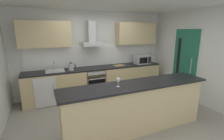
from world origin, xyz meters
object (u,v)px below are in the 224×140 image
oven (94,82)px  chopping_board (119,65)px  refrigerator (45,89)px  range_hood (92,38)px  sink (55,70)px  microwave (142,59)px  wine_glass (118,80)px  kettle (71,67)px

oven → chopping_board: chopping_board is taller
refrigerator → range_hood: 1.98m
sink → range_hood: range_hood is taller
sink → microwave: bearing=-0.8°
sink → wine_glass: size_ratio=2.81×
refrigerator → chopping_board: size_ratio=2.50×
kettle → wine_glass: wine_glass is taller
kettle → oven: bearing=2.8°
kettle → refrigerator: bearing=177.6°
sink → refrigerator: bearing=-177.4°
microwave → sink: microwave is taller
chopping_board → range_hood: bearing=169.6°
refrigerator → sink: bearing=2.6°
kettle → chopping_board: (1.53, 0.01, -0.09)m
oven → refrigerator: size_ratio=0.94×
wine_glass → microwave: bearing=47.7°
microwave → range_hood: size_ratio=0.69×
range_hood → chopping_board: bearing=-10.4°
microwave → chopping_board: (-0.87, 0.00, -0.14)m
range_hood → chopping_board: size_ratio=2.12×
kettle → chopping_board: kettle is taller
oven → microwave: size_ratio=1.60×
refrigerator → microwave: 3.19m
wine_glass → oven: bearing=85.3°
refrigerator → kettle: size_ratio=2.94×
oven → wine_glass: (-0.17, -2.09, 0.67)m
oven → microwave: bearing=-0.9°
kettle → range_hood: size_ratio=0.40×
oven → chopping_board: size_ratio=2.35×
sink → kettle: size_ratio=1.73×
oven → chopping_board: (0.84, -0.02, 0.45)m
microwave → sink: (-2.83, 0.04, -0.12)m
sink → chopping_board: sink is taller
refrigerator → chopping_board: chopping_board is taller
microwave → chopping_board: size_ratio=1.47×
oven → wine_glass: size_ratio=4.50×
range_hood → chopping_board: 1.22m
oven → microwave: microwave is taller
oven → sink: (-1.13, 0.01, 0.47)m
refrigerator → sink: 0.59m
kettle → wine_glass: 2.12m
chopping_board → microwave: bearing=-0.3°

